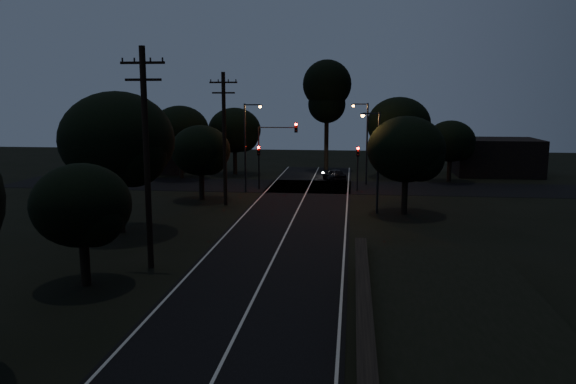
# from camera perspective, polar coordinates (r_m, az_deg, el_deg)

# --- Properties ---
(road_surface) EXTENTS (60.00, 70.00, 0.03)m
(road_surface) POSITION_cam_1_polar(r_m,az_deg,el_deg) (43.75, 1.07, -1.67)
(road_surface) COLOR black
(road_surface) RESTS_ON ground
(utility_pole_mid) EXTENTS (2.20, 0.30, 11.00)m
(utility_pole_mid) POSITION_cam_1_polar(r_m,az_deg,el_deg) (28.59, -14.19, 3.64)
(utility_pole_mid) COLOR black
(utility_pole_mid) RESTS_ON ground
(utility_pole_far) EXTENTS (2.20, 0.30, 10.50)m
(utility_pole_far) POSITION_cam_1_polar(r_m,az_deg,el_deg) (44.85, -6.49, 5.61)
(utility_pole_far) COLOR black
(utility_pole_far) RESTS_ON ground
(tree_left_b) EXTENTS (4.46, 4.46, 5.66)m
(tree_left_b) POSITION_cam_1_polar(r_m,az_deg,el_deg) (26.82, -20.02, -1.51)
(tree_left_b) COLOR black
(tree_left_b) RESTS_ON ground
(tree_left_c) EXTENTS (7.09, 7.09, 8.95)m
(tree_left_c) POSITION_cam_1_polar(r_m,az_deg,el_deg) (36.50, -16.66, 4.85)
(tree_left_c) COLOR black
(tree_left_c) RESTS_ON ground
(tree_left_d) EXTENTS (4.95, 4.95, 6.28)m
(tree_left_d) POSITION_cam_1_polar(r_m,az_deg,el_deg) (47.37, -8.68, 4.06)
(tree_left_d) COLOR black
(tree_left_d) RESTS_ON ground
(tree_far_nw) EXTENTS (5.86, 5.86, 7.42)m
(tree_far_nw) POSITION_cam_1_polar(r_m,az_deg,el_deg) (62.92, -5.29, 6.15)
(tree_far_nw) COLOR black
(tree_far_nw) RESTS_ON ground
(tree_far_w) EXTENTS (6.04, 6.04, 7.70)m
(tree_far_w) POSITION_cam_1_polar(r_m,az_deg,el_deg) (60.29, -10.75, 6.06)
(tree_far_w) COLOR black
(tree_far_w) RESTS_ON ground
(tree_far_ne) EXTENTS (6.80, 6.80, 8.60)m
(tree_far_ne) POSITION_cam_1_polar(r_m,az_deg,el_deg) (61.74, 11.43, 6.64)
(tree_far_ne) COLOR black
(tree_far_ne) RESTS_ON ground
(tree_far_e) EXTENTS (4.92, 4.92, 6.25)m
(tree_far_e) POSITION_cam_1_polar(r_m,az_deg,el_deg) (59.52, 16.36, 4.87)
(tree_far_e) COLOR black
(tree_far_e) RESTS_ON ground
(tree_right_a) EXTENTS (5.69, 5.69, 7.24)m
(tree_right_a) POSITION_cam_1_polar(r_m,az_deg,el_deg) (41.85, 12.20, 4.09)
(tree_right_a) COLOR black
(tree_right_a) RESTS_ON ground
(tall_pine) EXTENTS (5.67, 5.67, 12.88)m
(tall_pine) POSITION_cam_1_polar(r_m,az_deg,el_deg) (66.66, 3.98, 10.21)
(tall_pine) COLOR black
(tall_pine) RESTS_ON ground
(building_left) EXTENTS (10.00, 8.00, 4.40)m
(building_left) POSITION_cam_1_polar(r_m,az_deg,el_deg) (68.30, -14.15, 3.98)
(building_left) COLOR black
(building_left) RESTS_ON ground
(building_right) EXTENTS (9.00, 7.00, 4.00)m
(building_right) POSITION_cam_1_polar(r_m,az_deg,el_deg) (66.84, 20.34, 3.38)
(building_right) COLOR black
(building_right) RESTS_ON ground
(signal_left) EXTENTS (0.28, 0.35, 4.10)m
(signal_left) POSITION_cam_1_polar(r_m,az_deg,el_deg) (52.62, -2.98, 3.35)
(signal_left) COLOR black
(signal_left) RESTS_ON ground
(signal_right) EXTENTS (0.28, 0.35, 4.10)m
(signal_right) POSITION_cam_1_polar(r_m,az_deg,el_deg) (51.89, 7.10, 3.20)
(signal_right) COLOR black
(signal_right) RESTS_ON ground
(signal_mast) EXTENTS (3.70, 0.35, 6.25)m
(signal_mast) POSITION_cam_1_polar(r_m,az_deg,el_deg) (52.23, -1.17, 4.97)
(signal_mast) COLOR black
(signal_mast) RESTS_ON ground
(streetlight_a) EXTENTS (1.66, 0.26, 8.00)m
(streetlight_a) POSITION_cam_1_polar(r_m,az_deg,el_deg) (50.63, -4.17, 5.14)
(streetlight_a) COLOR black
(streetlight_a) RESTS_ON ground
(streetlight_b) EXTENTS (1.66, 0.26, 8.00)m
(streetlight_b) POSITION_cam_1_polar(r_m,az_deg,el_deg) (55.74, 7.84, 5.48)
(streetlight_b) COLOR black
(streetlight_b) RESTS_ON ground
(streetlight_c) EXTENTS (1.46, 0.26, 7.50)m
(streetlight_c) POSITION_cam_1_polar(r_m,az_deg,el_deg) (41.84, 8.93, 3.71)
(streetlight_c) COLOR black
(streetlight_c) RESTS_ON ground
(car) EXTENTS (2.86, 4.05, 1.28)m
(car) POSITION_cam_1_polar(r_m,az_deg,el_deg) (58.16, 4.72, 1.75)
(car) COLOR black
(car) RESTS_ON ground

